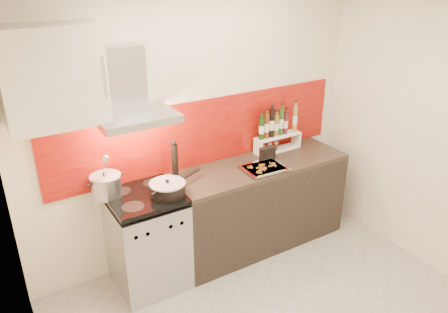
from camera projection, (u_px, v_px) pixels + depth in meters
back_wall at (199, 125)px, 4.07m from camera, size 3.40×0.02×2.60m
left_wall at (32, 268)px, 2.17m from camera, size 0.02×2.80×2.60m
right_wall at (448, 137)px, 3.79m from camera, size 0.02×2.80×2.60m
backsplash at (204, 132)px, 4.11m from camera, size 3.00×0.02×0.64m
range_stove at (148, 241)px, 3.85m from camera, size 0.60×0.60×0.91m
counter at (258, 204)px, 4.42m from camera, size 1.80×0.60×0.90m
range_hood at (129, 94)px, 3.43m from camera, size 0.62×0.50×0.61m
upper_cabinet at (52, 77)px, 3.07m from camera, size 0.70×0.35×0.72m
stock_pot at (106, 185)px, 3.60m from camera, size 0.26×0.26×0.22m
saute_pan at (168, 188)px, 3.65m from camera, size 0.55×0.35×0.14m
utensil_jar at (106, 186)px, 3.55m from camera, size 0.09×0.13×0.42m
pepper_mill at (175, 160)px, 3.88m from camera, size 0.06×0.06×0.37m
step_shelf at (276, 131)px, 4.44m from camera, size 0.52×0.14×0.45m
caddy_box at (267, 154)px, 4.31m from camera, size 0.16×0.07×0.13m
baking_tray at (264, 168)px, 4.11m from camera, size 0.42×0.33×0.03m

